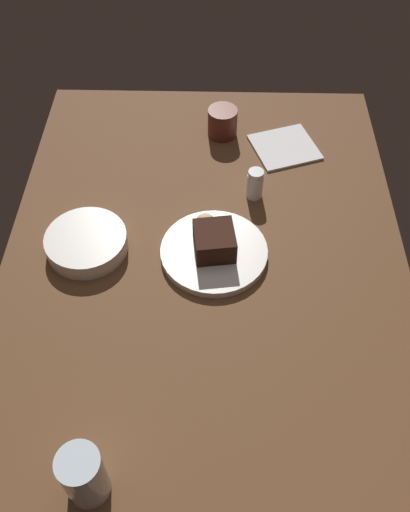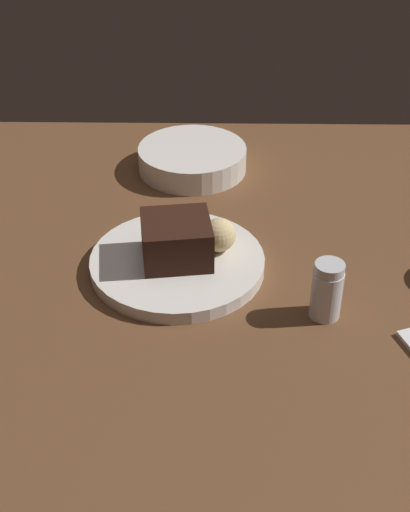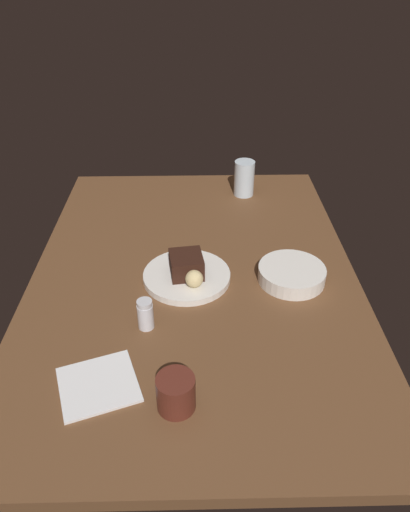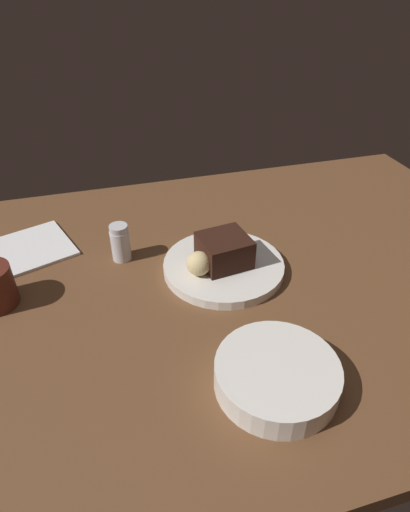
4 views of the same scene
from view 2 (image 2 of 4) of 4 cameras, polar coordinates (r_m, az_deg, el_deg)
The scene contains 6 objects.
dining_table at distance 92.77cm, azimuth -3.70°, elevation -1.04°, with size 120.00×84.00×3.00cm, color brown.
dessert_plate at distance 89.68cm, azimuth -2.26°, elevation -0.56°, with size 22.26×22.26×1.73cm, color white.
chocolate_cake_slice at distance 87.60cm, azimuth -2.33°, elevation 1.32°, with size 8.51×8.09×5.43cm, color black.
bread_roll at distance 89.04cm, azimuth 1.13°, elevation 1.57°, with size 4.40×4.40×4.40cm, color #DBC184.
salt_shaker at distance 81.79cm, azimuth 9.85°, elevation -2.77°, with size 3.62×3.62×7.37cm.
side_bowl at distance 111.75cm, azimuth -1.04°, elevation 7.90°, with size 17.00×17.00×3.82cm, color white.
Camera 2 is at (7.15, -74.40, 56.46)cm, focal length 49.32 mm.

